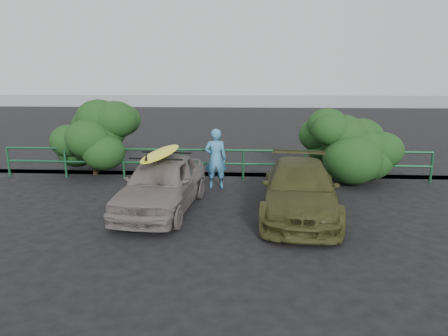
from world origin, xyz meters
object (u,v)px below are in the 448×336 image
at_px(man, 216,159).
at_px(olive_vehicle, 300,189).
at_px(guardrail, 213,164).
at_px(surfboard, 161,153).
at_px(sedan, 162,183).

bearing_deg(man, olive_vehicle, 130.96).
relative_size(olive_vehicle, man, 2.41).
distance_m(guardrail, man, 1.08).
xyz_separation_m(guardrail, surfboard, (-0.99, -3.17, 0.95)).
bearing_deg(surfboard, olive_vehicle, 2.96).
bearing_deg(surfboard, man, 66.68).
height_order(guardrail, surfboard, surfboard).
xyz_separation_m(sedan, man, (1.17, 2.17, 0.22)).
distance_m(man, surfboard, 2.53).
xyz_separation_m(olive_vehicle, surfboard, (-3.43, 0.12, 0.83)).
distance_m(sedan, olive_vehicle, 3.43).
distance_m(olive_vehicle, man, 3.23).
bearing_deg(surfboard, guardrail, 77.63).
xyz_separation_m(olive_vehicle, man, (-2.26, 2.30, 0.27)).
xyz_separation_m(guardrail, sedan, (-0.99, -3.17, 0.17)).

